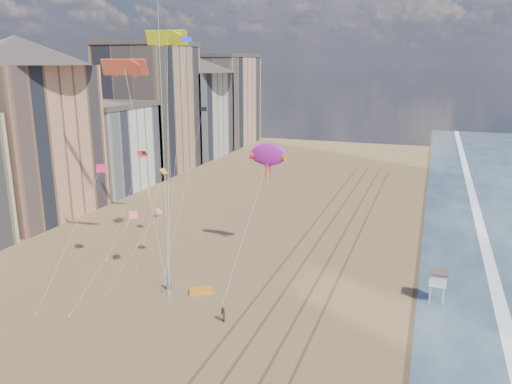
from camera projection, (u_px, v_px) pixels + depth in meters
wet_sand at (453, 250)px, 66.65m from camera, size 260.00×260.00×0.00m
foam at (487, 254)px, 65.29m from camera, size 260.00×260.00×0.00m
tracks at (316, 262)px, 62.87m from camera, size 7.68×120.00×0.01m
buildings at (136, 114)px, 107.62m from camera, size 34.72×131.35×29.00m
lifeguard_stand at (438, 278)px, 51.51m from camera, size 1.94×1.94×3.51m
grounded_kite at (201, 291)px, 54.53m from camera, size 2.93×2.58×0.28m
show_kite at (268, 155)px, 61.10m from camera, size 4.54×7.40×18.53m
kite_flyer_a at (168, 283)px, 54.74m from camera, size 0.76×0.66×1.76m
kite_flyer_b at (223, 315)px, 47.98m from camera, size 0.96×0.98×1.59m
small_kites at (154, 145)px, 60.48m from camera, size 12.72×14.26×20.74m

